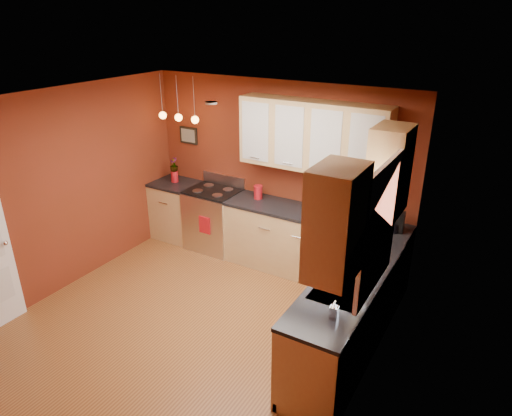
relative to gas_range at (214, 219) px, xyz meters
The scene contains 25 objects.
floor 2.08m from the gas_range, 62.94° to the right, with size 4.20×4.20×0.00m, color #955E2B.
ceiling 2.93m from the gas_range, 62.94° to the right, with size 4.00×4.20×0.02m, color white.
wall_back 1.27m from the gas_range, 18.02° to the left, with size 4.00×0.02×2.60m, color maroon.
wall_left 2.25m from the gas_range, 120.95° to the right, with size 0.02×4.20×2.60m, color maroon.
wall_right 3.53m from the gas_range, 31.66° to the right, with size 0.02×4.20×2.60m, color maroon.
base_cabinets_back_left 0.73m from the gas_range, behind, with size 0.70×0.60×0.90m, color tan.
base_cabinets_back_right 1.65m from the gas_range, ahead, with size 2.54×0.60×0.90m, color tan.
base_cabinets_right 2.95m from the gas_range, 27.27° to the right, with size 0.60×2.10×0.90m, color tan.
counter_back_left 0.85m from the gas_range, behind, with size 0.70×0.62×0.04m, color black.
counter_back_right 1.71m from the gas_range, ahead, with size 2.54×0.62×0.04m, color black.
counter_right 2.98m from the gas_range, 27.27° to the right, with size 0.62×2.10×0.04m, color black.
gas_range is the anchor object (origin of this frame).
dishwasher_front 2.04m from the gas_range, ahead, with size 0.60×0.02×0.80m, color silver.
sink 3.05m from the gas_range, 29.78° to the right, with size 0.50×0.70×0.33m.
window 3.48m from the gas_range, 27.40° to the right, with size 0.06×1.02×1.22m.
upper_cabinets_back 2.12m from the gas_range, ahead, with size 2.00×0.35×0.90m, color tan.
upper_cabinets_right 3.45m from the gas_range, 28.26° to the right, with size 0.35×1.95×0.90m, color tan.
wall_picture 1.36m from the gas_range, 156.09° to the left, with size 0.32×0.03×0.26m, color black.
pendant_lights 1.62m from the gas_range, behind, with size 0.71×0.11×0.66m.
red_canister 0.93m from the gas_range, ahead, with size 0.13×0.13×0.20m.
red_vase 0.93m from the gas_range, behind, with size 0.11×0.11×0.18m, color #AD121A.
flowers 1.05m from the gas_range, behind, with size 0.13×0.13×0.24m, color #AD121A.
coffee_maker 2.79m from the gas_range, ahead, with size 0.19×0.19×0.25m.
soap_pump 3.40m from the gas_range, 36.19° to the right, with size 0.07×0.08×0.16m, color silver.
dish_towel 0.34m from the gas_range, 79.44° to the right, with size 0.19×0.01×0.26m, color #AD121A.
Camera 1 is at (2.88, -3.38, 3.41)m, focal length 32.00 mm.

